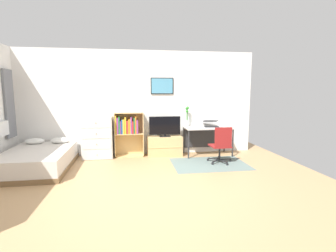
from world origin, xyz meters
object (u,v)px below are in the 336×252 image
computer_mouse (222,126)px  bamboo_vase (187,117)px  bed (38,159)px  desk (207,131)px  office_chair (221,144)px  television (165,127)px  laptop (211,124)px  bookshelf (128,130)px  wine_glass (198,123)px  tv_stand (165,146)px  dresser (98,137)px

computer_mouse → bamboo_vase: (-0.86, 0.26, 0.23)m
bed → desk: (3.95, 0.73, 0.39)m
bamboo_vase → office_chair: bearing=-60.7°
bed → desk: bearing=9.5°
television → office_chair: (1.19, -0.90, -0.30)m
computer_mouse → bamboo_vase: size_ratio=0.20×
bed → desk: desk is taller
laptop → computer_mouse: bearing=-22.8°
bed → bookshelf: (1.90, 0.81, 0.47)m
bed → bookshelf: size_ratio=1.74×
bamboo_vase → wine_glass: (0.20, -0.31, -0.11)m
bamboo_vase → wine_glass: bearing=-56.5°
desk → bookshelf: bearing=177.8°
bamboo_vase → wine_glass: bamboo_vase is taller
wine_glass → computer_mouse: bearing=4.0°
tv_stand → desk: 1.17m
office_chair → bed: bearing=176.5°
laptop → computer_mouse: laptop is taller
bamboo_vase → wine_glass: size_ratio=2.92×
desk → bamboo_vase: (-0.50, 0.14, 0.38)m
office_chair → wine_glass: bearing=116.1°
bed → computer_mouse: computer_mouse is taller
dresser → office_chair: 3.02m
bed → laptop: laptop is taller
dresser → bookshelf: 0.77m
tv_stand → bamboo_vase: size_ratio=1.69×
tv_stand → laptop: bearing=-0.8°
bookshelf → computer_mouse: 2.42m
tv_stand → wine_glass: bearing=-14.1°
desk → office_chair: size_ratio=1.41×
desk → computer_mouse: bearing=-19.0°
tv_stand → laptop: (1.23, -0.02, 0.55)m
tv_stand → desk: bearing=-1.8°
television → desk: size_ratio=0.67×
bamboo_vase → wine_glass: 0.39m
bed → desk: size_ratio=1.63×
laptop → television: bearing=-172.9°
dresser → bookshelf: size_ratio=0.93×
office_chair → computer_mouse: (0.29, 0.76, 0.30)m
bed → dresser: dresser is taller
laptop → bamboo_vase: size_ratio=0.86×
computer_mouse → bookshelf: bearing=175.2°
dresser → desk: bearing=-0.4°
bookshelf → bamboo_vase: (1.55, 0.06, 0.30)m
dresser → wine_glass: size_ratio=5.85×
bed → computer_mouse: 4.39m
dresser → bed: bearing=-146.7°
bookshelf → tv_stand: size_ratio=1.27×
television → computer_mouse: bearing=-5.3°
bed → laptop: 4.17m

